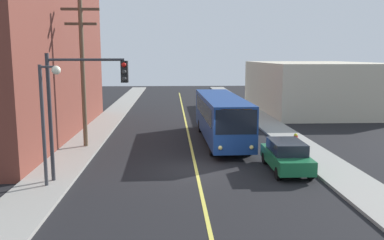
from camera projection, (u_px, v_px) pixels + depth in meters
The scene contains 12 objects.
ground_plane at pixel (196, 170), 21.56m from camera, with size 120.00×120.00×0.00m, color black.
sidewalk_left at pixel (94, 134), 31.04m from camera, with size 2.50×90.00×0.15m, color gray.
sidewalk_right at pixel (280, 132), 31.77m from camera, with size 2.50×90.00×0.15m, color gray.
lane_stripe_center at pixel (186, 123), 36.35m from camera, with size 0.16×60.00×0.01m, color #D8CC4C.
building_left_brick at pixel (5, 56), 29.62m from camera, with size 10.00×23.58×12.03m.
building_right_warehouse at pixel (313, 86), 44.83m from camera, with size 12.00×18.01×5.29m.
city_bus at pixel (221, 116), 28.53m from camera, with size 2.80×12.20×3.20m.
parked_car_green at pixel (286, 155), 21.20m from camera, with size 1.85×4.42×1.62m.
utility_pole_near at pixel (83, 67), 25.77m from camera, with size 2.40×0.28×9.35m.
traffic_signal_left_corner at pixel (82, 93), 18.68m from camera, with size 3.75×0.48×6.00m.
street_lamp_left at pixel (47, 108), 17.96m from camera, with size 0.98×0.40×5.50m.
fire_hydrant at pixel (296, 139), 26.52m from camera, with size 0.44×0.26×0.84m.
Camera 1 is at (-1.30, -20.82, 6.04)m, focal length 37.76 mm.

